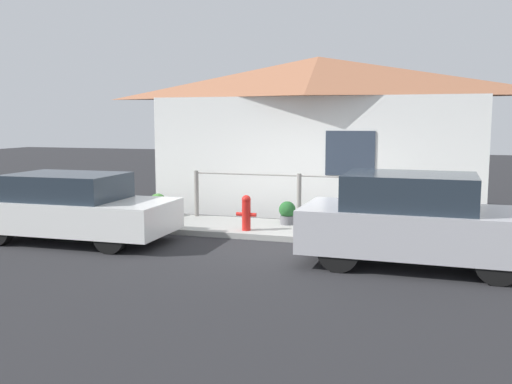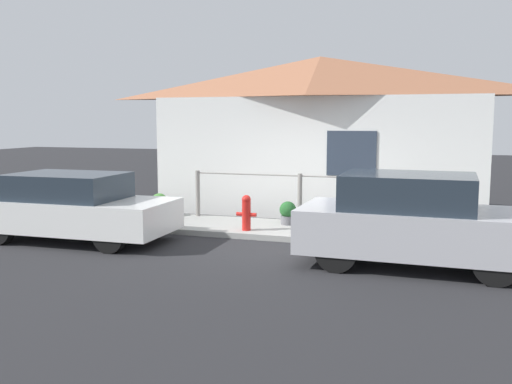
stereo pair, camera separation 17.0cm
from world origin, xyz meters
TOP-DOWN VIEW (x-y plane):
  - ground_plane at (0.00, 0.00)m, footprint 60.00×60.00m
  - sidewalk at (0.00, 0.89)m, footprint 24.00×1.78m
  - house at (0.00, 3.43)m, footprint 8.12×2.23m
  - fence at (0.00, 1.63)m, footprint 4.90×0.10m
  - car_left at (-3.79, -1.09)m, footprint 3.81×1.74m
  - car_right at (2.52, -1.09)m, footprint 3.66×1.75m
  - fire_hydrant at (-0.78, 0.34)m, footprint 0.41×0.18m
  - potted_plant_near_hydrant at (-0.16, 1.22)m, footprint 0.35×0.35m
  - potted_plant_by_fence at (-3.23, 1.33)m, footprint 0.38×0.38m

SIDE VIEW (x-z plane):
  - ground_plane at x=0.00m, z-range 0.00..0.00m
  - sidewalk at x=0.00m, z-range 0.00..0.12m
  - potted_plant_near_hydrant at x=-0.16m, z-range 0.13..0.62m
  - potted_plant_by_fence at x=-3.23m, z-range 0.13..0.65m
  - fire_hydrant at x=-0.78m, z-range 0.13..0.84m
  - car_left at x=-3.79m, z-range 0.00..1.30m
  - fence at x=0.00m, z-range 0.17..1.22m
  - car_right at x=2.52m, z-range 0.00..1.46m
  - house at x=0.00m, z-range 1.17..4.99m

